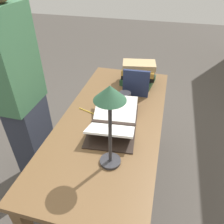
% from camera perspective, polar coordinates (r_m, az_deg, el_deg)
% --- Properties ---
extents(ground_plane, '(12.00, 12.00, 0.00)m').
position_cam_1_polar(ground_plane, '(2.05, -0.01, -18.92)').
color(ground_plane, '#47423D').
extents(reading_desk, '(1.51, 0.67, 0.77)m').
position_cam_1_polar(reading_desk, '(1.55, -0.01, -4.67)').
color(reading_desk, brown).
rests_on(reading_desk, ground_plane).
extents(open_book, '(0.51, 0.34, 0.10)m').
position_cam_1_polar(open_book, '(1.41, 0.36, -2.39)').
color(open_book, black).
rests_on(open_book, reading_desk).
extents(book_stack_tall, '(0.25, 0.29, 0.19)m').
position_cam_1_polar(book_stack_tall, '(1.87, 6.92, 9.96)').
color(book_stack_tall, '#234C2D').
rests_on(book_stack_tall, reading_desk).
extents(book_standing_upright, '(0.03, 0.20, 0.21)m').
position_cam_1_polar(book_standing_upright, '(1.68, 6.27, 7.41)').
color(book_standing_upright, '#1E284C').
rests_on(book_standing_upright, reading_desk).
extents(reading_lamp, '(0.15, 0.15, 0.47)m').
position_cam_1_polar(reading_lamp, '(0.95, -0.55, 1.81)').
color(reading_lamp, '#2D2D33').
rests_on(reading_lamp, reading_desk).
extents(coffee_mug, '(0.10, 0.09, 0.09)m').
position_cam_1_polar(coffee_mug, '(1.60, 3.33, 3.61)').
color(coffee_mug, '#28282D').
rests_on(coffee_mug, reading_desk).
extents(pencil, '(0.06, 0.17, 0.01)m').
position_cam_1_polar(pencil, '(1.54, -6.05, 0.03)').
color(pencil, gold).
rests_on(pencil, reading_desk).
extents(person_reader, '(0.36, 0.22, 1.65)m').
position_cam_1_polar(person_reader, '(1.72, -22.26, 2.79)').
color(person_reader, '#2D3342').
rests_on(person_reader, ground_plane).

